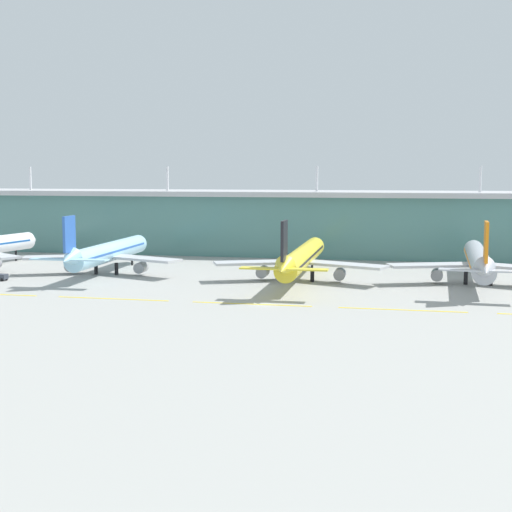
% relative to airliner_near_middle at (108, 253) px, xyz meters
% --- Properties ---
extents(ground_plane, '(600.00, 600.00, 0.00)m').
position_rel_airliner_near_middle_xyz_m(ground_plane, '(55.36, -39.84, -6.45)').
color(ground_plane, '#9E9E99').
extents(terminal_building, '(288.00, 34.00, 32.42)m').
position_rel_airliner_near_middle_xyz_m(terminal_building, '(55.36, 63.08, 5.47)').
color(terminal_building, slate).
rests_on(terminal_building, ground).
extents(airliner_near_middle, '(48.78, 61.35, 18.90)m').
position_rel_airliner_near_middle_xyz_m(airliner_near_middle, '(0.00, 0.00, 0.00)').
color(airliner_near_middle, '#9ED1EA').
rests_on(airliner_near_middle, ground).
extents(airliner_center, '(48.80, 71.26, 18.90)m').
position_rel_airliner_near_middle_xyz_m(airliner_center, '(58.53, -1.52, 0.01)').
color(airliner_center, yellow).
rests_on(airliner_center, ground).
extents(airliner_far_middle, '(48.75, 65.44, 18.90)m').
position_rel_airliner_near_middle_xyz_m(airliner_far_middle, '(106.23, 2.01, 0.00)').
color(airliner_far_middle, '#ADB2BC').
rests_on(airliner_far_middle, ground).
extents(taxiway_stripe_mid_west, '(28.00, 0.70, 0.04)m').
position_rel_airliner_near_middle_xyz_m(taxiway_stripe_mid_west, '(18.36, -39.61, -6.43)').
color(taxiway_stripe_mid_west, yellow).
rests_on(taxiway_stripe_mid_west, ground).
extents(taxiway_stripe_centre, '(28.00, 0.70, 0.04)m').
position_rel_airliner_near_middle_xyz_m(taxiway_stripe_centre, '(52.36, -39.61, -6.43)').
color(taxiway_stripe_centre, yellow).
rests_on(taxiway_stripe_centre, ground).
extents(taxiway_stripe_mid_east, '(28.00, 0.70, 0.04)m').
position_rel_airliner_near_middle_xyz_m(taxiway_stripe_mid_east, '(86.36, -39.61, -6.43)').
color(taxiway_stripe_mid_east, yellow).
rests_on(taxiway_stripe_mid_east, ground).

